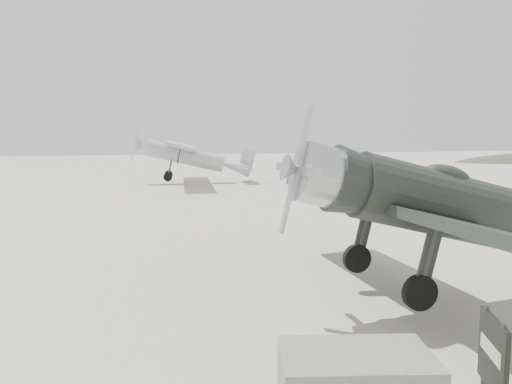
{
  "coord_description": "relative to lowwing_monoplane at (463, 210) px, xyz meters",
  "views": [
    {
      "loc": [
        -6.7,
        -12.38,
        3.35
      ],
      "look_at": [
        -1.79,
        3.38,
        1.5
      ],
      "focal_mm": 35.0,
      "sensor_mm": 36.0,
      "label": 1
    }
  ],
  "objects": [
    {
      "name": "ground",
      "position": [
        -0.17,
        4.22,
        -1.88
      ],
      "size": [
        160.0,
        160.0,
        0.0
      ],
      "primitive_type": "plane",
      "color": "#A7A294",
      "rests_on": "ground"
    },
    {
      "name": "lowwing_monoplane",
      "position": [
        0.0,
        0.0,
        0.0
      ],
      "size": [
        7.89,
        11.0,
        3.55
      ],
      "rotation": [
        0.0,
        0.24,
        -0.06
      ],
      "color": "black",
      "rests_on": "ground"
    },
    {
      "name": "highwing_monoplane",
      "position": [
        -0.76,
        27.48,
        0.26
      ],
      "size": [
        8.63,
        12.11,
        3.42
      ],
      "rotation": [
        0.0,
        0.23,
        -0.15
      ],
      "color": "#9EA1A3",
      "rests_on": "ground"
    },
    {
      "name": "sign_board",
      "position": [
        -2.51,
        -3.6,
        -1.12
      ],
      "size": [
        0.41,
        0.82,
        1.27
      ],
      "rotation": [
        0.0,
        0.0,
        -0.42
      ],
      "color": "#333333",
      "rests_on": "ground"
    }
  ]
}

